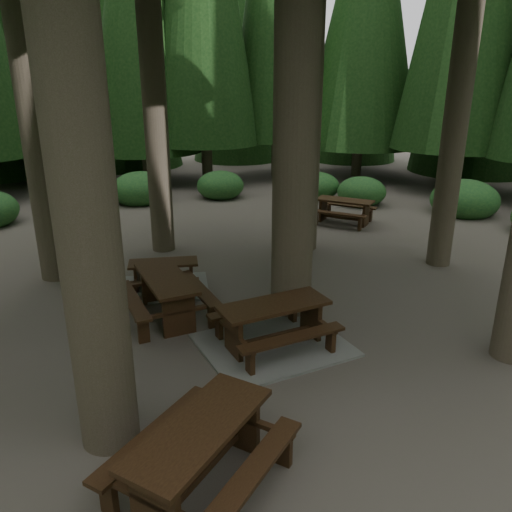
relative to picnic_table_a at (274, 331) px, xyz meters
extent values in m
plane|color=#4C433E|center=(-0.03, 1.16, -0.31)|extent=(80.00, 80.00, 0.00)
cube|color=gray|center=(0.00, 0.00, -0.28)|extent=(2.94, 2.60, 0.05)
cube|color=black|center=(0.00, 0.00, 0.52)|extent=(2.11, 1.19, 0.07)
cube|color=black|center=(-0.14, 0.65, 0.19)|extent=(2.00, 0.70, 0.06)
cube|color=black|center=(0.14, -0.65, 0.19)|extent=(2.00, 0.70, 0.06)
cube|color=black|center=(-0.78, -0.17, 0.09)|extent=(0.22, 0.61, 0.80)
cube|color=black|center=(-0.78, -0.17, 0.16)|extent=(0.43, 1.59, 0.07)
cube|color=black|center=(0.78, 0.17, 0.09)|extent=(0.22, 0.61, 0.80)
cube|color=black|center=(0.78, 0.17, 0.16)|extent=(0.43, 1.59, 0.07)
cube|color=black|center=(0.00, 0.00, -0.11)|extent=(1.64, 0.44, 0.09)
cube|color=black|center=(-1.78, 1.68, 0.56)|extent=(1.20, 2.19, 0.07)
cube|color=black|center=(-2.46, 1.54, 0.21)|extent=(0.69, 2.08, 0.06)
cube|color=black|center=(-1.11, 1.81, 0.21)|extent=(0.69, 2.08, 0.06)
cube|color=black|center=(-1.62, 0.87, 0.11)|extent=(0.64, 0.22, 0.83)
cube|color=black|center=(-1.62, 0.87, 0.18)|extent=(1.65, 0.42, 0.07)
cube|color=black|center=(-1.95, 2.49, 0.11)|extent=(0.64, 0.22, 0.83)
cube|color=black|center=(-1.95, 2.49, 0.18)|extent=(1.65, 0.42, 0.07)
cube|color=black|center=(-1.78, 1.68, -0.10)|extent=(0.43, 1.71, 0.09)
cube|color=gray|center=(-1.73, 3.19, -0.28)|extent=(2.14, 1.82, 0.05)
cube|color=black|center=(-1.73, 3.19, 0.35)|extent=(1.61, 0.74, 0.05)
cube|color=black|center=(-1.68, 3.71, 0.09)|extent=(1.58, 0.35, 0.04)
cube|color=black|center=(-1.78, 2.67, 0.09)|extent=(1.58, 0.35, 0.04)
cube|color=black|center=(-2.35, 3.24, 0.01)|extent=(0.11, 0.48, 0.63)
cube|color=black|center=(-2.35, 3.24, 0.06)|extent=(0.18, 1.26, 0.05)
cube|color=black|center=(-1.11, 3.13, 0.01)|extent=(0.11, 0.48, 0.63)
cube|color=black|center=(-1.11, 3.13, 0.06)|extent=(0.18, 1.26, 0.05)
cube|color=black|center=(-1.73, 3.19, -0.15)|extent=(1.31, 0.18, 0.07)
cube|color=black|center=(4.63, 7.47, 0.48)|extent=(1.90, 1.81, 0.06)
cube|color=black|center=(5.05, 7.94, 0.17)|extent=(1.58, 1.45, 0.05)
cube|color=black|center=(4.21, 7.00, 0.17)|extent=(1.58, 1.45, 0.05)
cube|color=black|center=(4.07, 7.97, 0.07)|extent=(0.45, 0.49, 0.76)
cube|color=black|center=(4.07, 7.97, 0.14)|extent=(1.08, 1.19, 0.06)
cube|color=black|center=(5.20, 6.96, 0.07)|extent=(0.45, 0.49, 0.76)
cube|color=black|center=(5.20, 6.96, 0.14)|extent=(1.08, 1.19, 0.06)
cube|color=black|center=(4.63, 7.47, -0.12)|extent=(1.23, 1.11, 0.08)
cube|color=black|center=(-1.76, -3.02, 0.55)|extent=(1.99, 2.04, 0.07)
cube|color=black|center=(-2.25, -2.55, 0.21)|extent=(1.62, 1.68, 0.06)
cube|color=black|center=(-1.26, -3.49, 0.21)|extent=(1.62, 1.68, 0.06)
cube|color=black|center=(-2.32, -3.61, 0.10)|extent=(0.52, 0.50, 0.82)
cube|color=black|center=(-2.32, -3.61, 0.17)|extent=(1.26, 1.21, 0.07)
cube|color=black|center=(-1.19, -2.42, 0.10)|extent=(0.52, 0.50, 0.82)
cube|color=black|center=(-1.19, -2.42, 0.17)|extent=(1.26, 1.21, 0.07)
cube|color=black|center=(-1.76, -3.02, -0.10)|extent=(1.25, 1.30, 0.09)
ellipsoid|color=#1D5529|center=(9.41, 7.61, 0.09)|extent=(2.42, 2.42, 1.49)
ellipsoid|color=#1D5529|center=(6.40, 9.85, 0.09)|extent=(1.90, 1.90, 1.17)
ellipsoid|color=#1D5529|center=(5.11, 11.33, 0.09)|extent=(1.84, 1.84, 1.13)
ellipsoid|color=#1D5529|center=(1.27, 12.41, 0.09)|extent=(1.95, 1.95, 1.20)
ellipsoid|color=#1D5529|center=(-1.97, 12.37, 0.09)|extent=(2.31, 2.31, 1.42)
ellipsoid|color=#1D5529|center=(-4.12, 11.72, 0.09)|extent=(1.93, 1.93, 1.19)
cone|color=#123311|center=(4.22, 22.76, 7.77)|extent=(5.34, 5.34, 16.14)
cone|color=#123311|center=(-2.55, 22.02, 8.12)|extent=(6.57, 6.57, 16.86)
camera|label=1|loc=(-2.28, -7.76, 4.31)|focal=35.00mm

